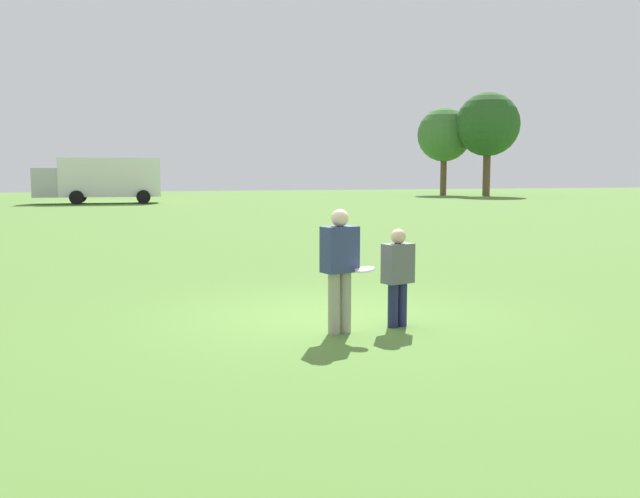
% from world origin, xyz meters
% --- Properties ---
extents(ground_plane, '(142.79, 142.79, 0.00)m').
position_xyz_m(ground_plane, '(0.00, 0.00, 0.00)').
color(ground_plane, '#517A33').
extents(player_thrower, '(0.54, 0.40, 1.70)m').
position_xyz_m(player_thrower, '(-0.19, -0.96, 0.96)').
color(player_thrower, gray).
rests_on(player_thrower, ground).
extents(player_defender, '(0.48, 0.36, 1.40)m').
position_xyz_m(player_defender, '(0.73, -0.82, 0.78)').
color(player_defender, '#1E234C').
rests_on(player_defender, ground).
extents(frisbee, '(0.27, 0.27, 0.08)m').
position_xyz_m(frisbee, '(0.11, -1.13, 0.89)').
color(frisbee, white).
extents(traffic_cone, '(0.32, 0.32, 0.48)m').
position_xyz_m(traffic_cone, '(1.40, 3.83, 0.23)').
color(traffic_cone, '#D8590C').
rests_on(traffic_cone, ground).
extents(box_truck, '(8.60, 3.25, 3.18)m').
position_xyz_m(box_truck, '(-3.58, 41.06, 1.75)').
color(box_truck, white).
rests_on(box_truck, ground).
extents(tree_center_elm, '(5.15, 5.15, 8.37)m').
position_xyz_m(tree_center_elm, '(27.96, 50.23, 5.75)').
color(tree_center_elm, brown).
rests_on(tree_center_elm, ground).
extents(tree_east_birch, '(5.88, 5.88, 9.56)m').
position_xyz_m(tree_east_birch, '(30.73, 46.98, 6.57)').
color(tree_east_birch, brown).
rests_on(tree_east_birch, ground).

